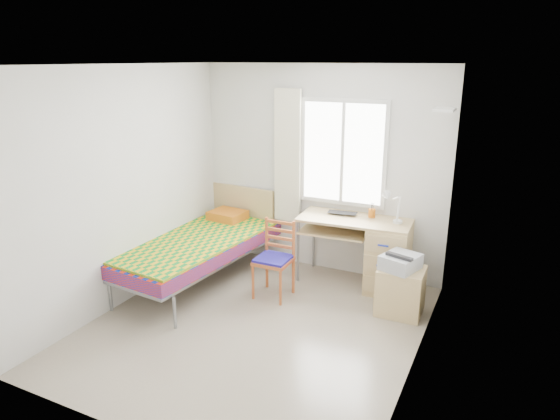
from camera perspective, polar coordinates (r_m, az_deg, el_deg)
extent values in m
plane|color=#BCAD93|center=(5.30, -2.87, -13.12)|extent=(3.50, 3.50, 0.00)
plane|color=white|center=(4.59, -3.36, 16.27)|extent=(3.50, 3.50, 0.00)
plane|color=silver|center=(6.32, 4.60, 4.54)|extent=(3.20, 0.00, 3.20)
plane|color=silver|center=(5.71, -17.32, 2.46)|extent=(0.00, 3.50, 3.50)
plane|color=silver|center=(4.28, 16.06, -2.18)|extent=(0.00, 3.50, 3.50)
cube|color=white|center=(6.15, 7.21, 6.49)|extent=(1.10, 0.04, 1.30)
cube|color=white|center=(6.14, 7.18, 6.48)|extent=(1.00, 0.02, 1.20)
cube|color=white|center=(6.14, 7.16, 6.47)|extent=(0.04, 0.02, 1.20)
cube|color=beige|center=(6.39, 0.88, 6.10)|extent=(0.35, 0.05, 1.70)
cube|color=white|center=(5.48, 18.34, 10.85)|extent=(0.20, 0.32, 0.03)
cube|color=gray|center=(6.17, -9.53, -4.93)|extent=(1.21, 2.32, 0.07)
cube|color=red|center=(6.14, -9.57, -4.15)|extent=(1.25, 2.34, 0.16)
cube|color=gold|center=(6.09, -9.72, -3.43)|extent=(1.22, 2.22, 0.03)
cube|color=tan|center=(6.93, -4.50, 0.27)|extent=(1.06, 0.15, 0.61)
cube|color=#CD6616|center=(6.75, -6.01, -0.59)|extent=(0.48, 0.42, 0.11)
cylinder|color=gray|center=(5.81, -18.82, -9.24)|extent=(0.04, 0.04, 0.36)
cylinder|color=gray|center=(6.83, -1.56, -4.28)|extent=(0.04, 0.04, 0.36)
cube|color=tan|center=(6.00, 8.55, -1.11)|extent=(1.36, 0.69, 0.03)
cube|color=tan|center=(6.03, 12.29, -5.39)|extent=(0.50, 0.61, 0.80)
cube|color=tan|center=(6.12, 6.31, -2.34)|extent=(0.84, 0.62, 0.02)
cylinder|color=gray|center=(6.12, 2.07, -4.68)|extent=(0.03, 0.03, 0.80)
cylinder|color=gray|center=(6.55, 3.87, -3.20)|extent=(0.03, 0.03, 0.80)
cube|color=#A83E20|center=(5.72, -0.77, -5.87)|extent=(0.39, 0.39, 0.04)
cube|color=navy|center=(5.71, -0.77, -5.60)|extent=(0.37, 0.37, 0.04)
cube|color=#A83E20|center=(5.77, 0.00, -2.79)|extent=(0.35, 0.03, 0.39)
cylinder|color=#A83E20|center=(5.74, -3.11, -8.16)|extent=(0.03, 0.03, 0.43)
cylinder|color=#A83E20|center=(5.79, 1.55, -5.47)|extent=(0.04, 0.04, 0.89)
cube|color=tan|center=(5.58, 13.61, -8.98)|extent=(0.48, 0.43, 0.52)
cube|color=tan|center=(5.58, 11.27, -7.50)|extent=(0.02, 0.38, 0.19)
cube|color=tan|center=(5.67, 11.15, -9.49)|extent=(0.02, 0.38, 0.19)
cube|color=#ADB0B6|center=(5.43, 13.61, -5.80)|extent=(0.43, 0.46, 0.16)
cube|color=black|center=(5.41, 13.66, -5.03)|extent=(0.34, 0.38, 0.02)
imported|color=black|center=(6.07, 7.03, -0.52)|extent=(0.38, 0.27, 0.03)
cylinder|color=#CD6616|center=(6.06, 10.45, -0.35)|extent=(0.10, 0.10, 0.10)
cylinder|color=white|center=(5.92, 13.30, -1.31)|extent=(0.11, 0.11, 0.03)
cylinder|color=white|center=(5.87, 13.40, 0.11)|extent=(0.02, 0.12, 0.29)
cylinder|color=white|center=(5.76, 13.12, 1.34)|extent=(0.13, 0.25, 0.12)
cone|color=white|center=(5.68, 12.13, 1.50)|extent=(0.15, 0.16, 0.14)
imported|color=gray|center=(6.16, 6.86, -2.75)|extent=(0.20, 0.25, 0.02)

